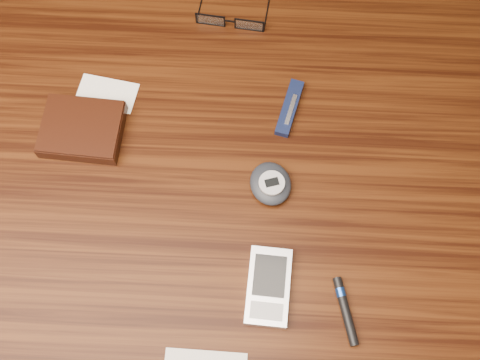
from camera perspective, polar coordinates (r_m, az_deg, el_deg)
The scene contains 8 objects.
ground at distance 1.53m, azimuth -1.97°, elevation -11.10°, with size 3.80×3.80×0.00m, color #472814.
desk at distance 0.90m, azimuth -3.29°, elevation -3.70°, with size 1.00×0.70×0.75m.
wallet_and_card at distance 0.86m, azimuth -14.70°, elevation 4.78°, with size 0.13×0.14×0.02m.
eyeglasses at distance 0.93m, azimuth -0.90°, elevation 14.98°, with size 0.12×0.12×0.02m.
pda_phone at distance 0.76m, azimuth 2.72°, elevation -10.05°, with size 0.06×0.10×0.01m.
pedometer at distance 0.80m, azimuth 2.92°, elevation -0.34°, with size 0.07×0.08×0.03m.
pocket_knife at distance 0.85m, azimuth 4.72°, elevation 6.82°, with size 0.04×0.09×0.01m.
black_blue_pen at distance 0.77m, azimuth 9.92°, elevation -11.93°, with size 0.03×0.08×0.01m.
Camera 1 is at (0.06, -0.27, 1.50)m, focal length 45.00 mm.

